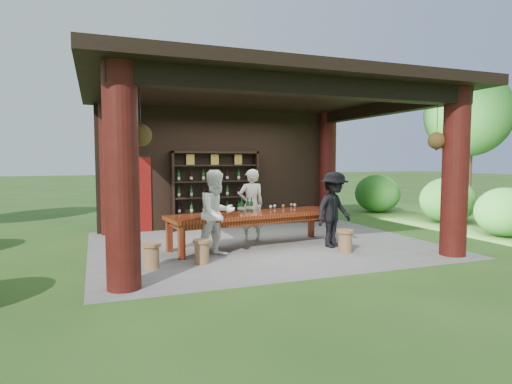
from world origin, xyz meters
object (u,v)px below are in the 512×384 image
object	(u,v)px
stool_near_left	(202,251)
guest_woman	(217,214)
guest_man	(334,210)
tasting_table	(255,218)
stool_far_left	(152,255)
wine_shelf	(215,190)
host	(251,205)
napkin_basket	(211,212)
stool_near_right	(345,240)

from	to	relation	value
stool_near_left	guest_woman	distance (m)	0.86
guest_woman	guest_man	distance (m)	2.63
tasting_table	guest_man	world-z (taller)	guest_man
stool_near_left	stool_far_left	bearing A→B (deg)	-177.31
wine_shelf	host	distance (m)	2.04
napkin_basket	stool_near_right	bearing A→B (deg)	-22.01
host	guest_woman	distance (m)	1.77
tasting_table	napkin_basket	xyz separation A→B (m)	(-1.01, -0.14, 0.18)
wine_shelf	tasting_table	world-z (taller)	wine_shelf
tasting_table	stool_far_left	distance (m)	2.63
stool_near_right	stool_far_left	distance (m)	3.90
stool_near_left	stool_near_right	bearing A→B (deg)	-2.16
stool_near_right	stool_far_left	world-z (taller)	stool_near_right
host	guest_man	world-z (taller)	host
guest_man	napkin_basket	size ratio (longest dim) A/B	6.33
stool_near_right	guest_woman	size ratio (longest dim) A/B	0.27
wine_shelf	stool_far_left	xyz separation A→B (m)	(-2.20, -3.79, -0.83)
tasting_table	stool_near_right	xyz separation A→B (m)	(1.56, -1.18, -0.39)
guest_man	tasting_table	bearing A→B (deg)	136.37
stool_near_left	guest_woman	xyz separation A→B (m)	(0.41, 0.43, 0.62)
guest_woman	stool_near_right	bearing A→B (deg)	-33.66
stool_far_left	napkin_basket	size ratio (longest dim) A/B	1.72
stool_near_left	guest_woman	world-z (taller)	guest_woman
host	wine_shelf	bearing A→B (deg)	-79.05
stool_far_left	napkin_basket	world-z (taller)	napkin_basket
stool_near_left	host	distance (m)	2.45
wine_shelf	guest_man	distance (m)	3.75
wine_shelf	napkin_basket	world-z (taller)	wine_shelf
napkin_basket	tasting_table	bearing A→B (deg)	7.74
guest_man	stool_far_left	bearing A→B (deg)	164.58
wine_shelf	stool_near_left	distance (m)	4.05
stool_near_right	napkin_basket	world-z (taller)	napkin_basket
guest_woman	stool_far_left	bearing A→B (deg)	177.98
stool_far_left	tasting_table	bearing A→B (deg)	25.22
napkin_basket	stool_far_left	bearing A→B (deg)	-144.05
stool_near_left	host	xyz separation A→B (m)	(1.61, 1.74, 0.61)
stool_near_left	tasting_table	bearing A→B (deg)	36.53
stool_near_left	stool_near_right	xyz separation A→B (m)	(2.99, -0.11, 0.01)
stool_far_left	host	bearing A→B (deg)	35.35
napkin_basket	host	bearing A→B (deg)	34.66
stool_near_right	guest_man	bearing A→B (deg)	84.62
stool_far_left	guest_man	bearing A→B (deg)	6.90
wine_shelf	stool_near_right	bearing A→B (deg)	-66.23
tasting_table	guest_woman	size ratio (longest dim) A/B	2.30
tasting_table	stool_near_left	bearing A→B (deg)	-143.47
stool_near_left	host	size ratio (longest dim) A/B	0.26
stool_far_left	guest_woman	world-z (taller)	guest_woman
stool_near_right	guest_woman	distance (m)	2.71
stool_near_right	host	distance (m)	2.39
wine_shelf	stool_near_left	bearing A→B (deg)	-109.00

